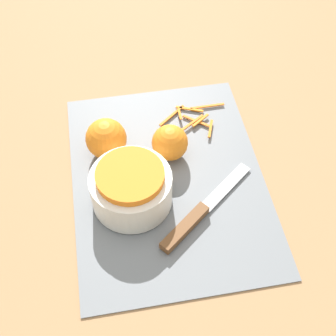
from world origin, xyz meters
name	(u,v)px	position (x,y,z in m)	size (l,w,h in m)	color
ground_plane	(168,180)	(0.00, 0.00, 0.00)	(4.00, 4.00, 0.00)	#9E754C
cutting_board	(168,179)	(0.00, 0.00, 0.00)	(0.47, 0.35, 0.01)	slate
bowl_speckled	(131,187)	(-0.04, 0.07, 0.04)	(0.14, 0.14, 0.08)	silver
knife	(193,219)	(-0.10, -0.03, 0.01)	(0.17, 0.20, 0.02)	brown
orange_left	(106,139)	(0.08, 0.10, 0.04)	(0.08, 0.08, 0.08)	orange
orange_right	(170,143)	(0.05, -0.01, 0.04)	(0.07, 0.07, 0.07)	orange
peel_pile	(193,117)	(0.14, -0.08, 0.01)	(0.10, 0.14, 0.01)	orange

